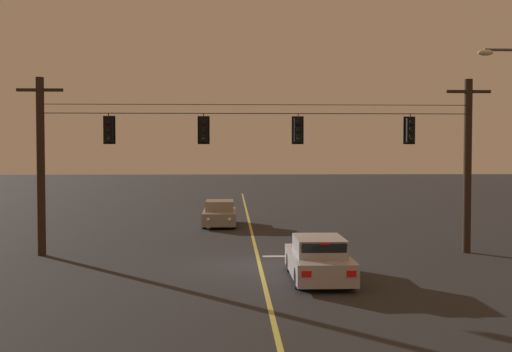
{
  "coord_description": "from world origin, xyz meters",
  "views": [
    {
      "loc": [
        -1.0,
        -22.34,
        4.11
      ],
      "look_at": [
        0.0,
        3.56,
        3.09
      ],
      "focal_mm": 43.85,
      "sensor_mm": 36.0,
      "label": 1
    }
  ],
  "objects_px": {
    "traffic_light_left_inner": "(203,130)",
    "car_waiting_near_lane": "(319,260)",
    "car_oncoming_lead": "(220,214)",
    "traffic_light_leftmost": "(109,130)",
    "traffic_light_right_inner": "(410,130)",
    "traffic_light_centre": "(298,130)"
  },
  "relations": [
    {
      "from": "traffic_light_leftmost",
      "to": "car_oncoming_lead",
      "type": "xyz_separation_m",
      "value": [
        4.18,
        9.71,
        -4.32
      ]
    },
    {
      "from": "traffic_light_leftmost",
      "to": "traffic_light_left_inner",
      "type": "distance_m",
      "value": 3.74
    },
    {
      "from": "traffic_light_centre",
      "to": "car_waiting_near_lane",
      "type": "height_order",
      "value": "traffic_light_centre"
    },
    {
      "from": "traffic_light_left_inner",
      "to": "traffic_light_centre",
      "type": "distance_m",
      "value": 3.77
    },
    {
      "from": "traffic_light_leftmost",
      "to": "traffic_light_centre",
      "type": "relative_size",
      "value": 1.0
    },
    {
      "from": "car_waiting_near_lane",
      "to": "traffic_light_centre",
      "type": "bearing_deg",
      "value": 91.47
    },
    {
      "from": "traffic_light_leftmost",
      "to": "car_waiting_near_lane",
      "type": "distance_m",
      "value": 10.16
    },
    {
      "from": "traffic_light_left_inner",
      "to": "traffic_light_right_inner",
      "type": "bearing_deg",
      "value": 0.0
    },
    {
      "from": "traffic_light_leftmost",
      "to": "car_oncoming_lead",
      "type": "relative_size",
      "value": 0.28
    },
    {
      "from": "traffic_light_left_inner",
      "to": "car_oncoming_lead",
      "type": "xyz_separation_m",
      "value": [
        0.44,
        9.71,
        -4.32
      ]
    },
    {
      "from": "traffic_light_left_inner",
      "to": "car_waiting_near_lane",
      "type": "xyz_separation_m",
      "value": [
        3.9,
        -5.11,
        -4.32
      ]
    },
    {
      "from": "car_oncoming_lead",
      "to": "traffic_light_leftmost",
      "type": "bearing_deg",
      "value": -113.29
    },
    {
      "from": "car_waiting_near_lane",
      "to": "car_oncoming_lead",
      "type": "bearing_deg",
      "value": 103.15
    },
    {
      "from": "traffic_light_right_inner",
      "to": "car_oncoming_lead",
      "type": "xyz_separation_m",
      "value": [
        -7.86,
        9.71,
        -4.32
      ]
    },
    {
      "from": "car_oncoming_lead",
      "to": "traffic_light_centre",
      "type": "bearing_deg",
      "value": -71.06
    },
    {
      "from": "traffic_light_right_inner",
      "to": "car_oncoming_lead",
      "type": "bearing_deg",
      "value": 129.0
    },
    {
      "from": "traffic_light_centre",
      "to": "car_waiting_near_lane",
      "type": "bearing_deg",
      "value": -88.53
    },
    {
      "from": "traffic_light_centre",
      "to": "car_oncoming_lead",
      "type": "relative_size",
      "value": 0.28
    },
    {
      "from": "traffic_light_right_inner",
      "to": "car_oncoming_lead",
      "type": "height_order",
      "value": "traffic_light_right_inner"
    },
    {
      "from": "traffic_light_leftmost",
      "to": "traffic_light_left_inner",
      "type": "xyz_separation_m",
      "value": [
        3.74,
        0.0,
        0.0
      ]
    },
    {
      "from": "traffic_light_leftmost",
      "to": "car_waiting_near_lane",
      "type": "relative_size",
      "value": 0.28
    },
    {
      "from": "traffic_light_right_inner",
      "to": "traffic_light_left_inner",
      "type": "bearing_deg",
      "value": 180.0
    }
  ]
}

